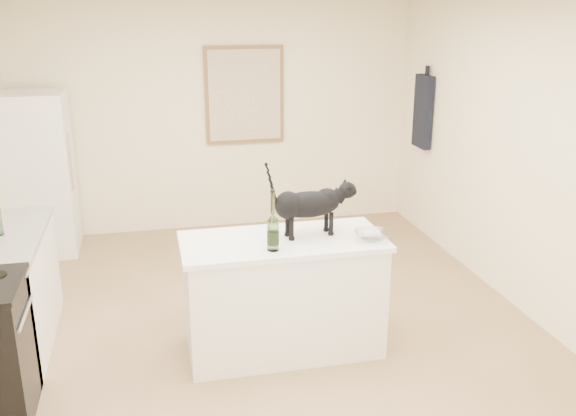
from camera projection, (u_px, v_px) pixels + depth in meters
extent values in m
plane|color=#A57D58|center=(266.00, 336.00, 5.07)|extent=(5.50, 5.50, 0.00)
plane|color=#F2E5BB|center=(219.00, 118.00, 7.22)|extent=(4.50, 0.00, 4.50)
plane|color=#F2E5BB|center=(417.00, 393.00, 2.12)|extent=(4.50, 0.00, 4.50)
plane|color=#F2E5BB|center=(535.00, 164.00, 5.15)|extent=(0.00, 5.50, 5.50)
cube|color=white|center=(283.00, 297.00, 4.77)|extent=(1.44, 0.67, 0.86)
cube|color=white|center=(283.00, 242.00, 4.63)|extent=(1.50, 0.70, 0.04)
cube|color=white|center=(6.00, 295.00, 4.80)|extent=(0.60, 1.40, 0.86)
cube|color=white|center=(38.00, 174.00, 6.57)|extent=(0.68, 0.68, 1.70)
cube|color=brown|center=(245.00, 95.00, 7.18)|extent=(0.90, 0.03, 1.10)
cube|color=beige|center=(245.00, 95.00, 7.16)|extent=(0.82, 0.00, 1.02)
cube|color=black|center=(423.00, 112.00, 7.00)|extent=(0.08, 0.34, 0.80)
cylinder|color=#3B6227|center=(273.00, 224.00, 4.36)|extent=(0.11, 0.11, 0.39)
imported|color=silver|center=(372.00, 236.00, 4.61)|extent=(0.29, 0.29, 0.06)
cube|color=silver|center=(68.00, 126.00, 6.55)|extent=(0.03, 0.16, 0.21)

